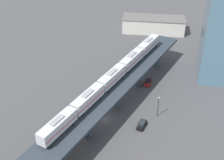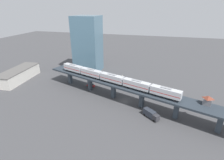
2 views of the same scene
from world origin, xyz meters
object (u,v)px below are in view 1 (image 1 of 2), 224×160
delivery_truck (57,139)px  street_car_black (142,124)px  warehouse_building (153,25)px  street_car_red (148,82)px  street_lamp (158,105)px  subway_train (112,77)px

delivery_truck → street_car_black: bearing=27.9°
warehouse_building → street_car_red: bearing=-86.9°
warehouse_building → street_car_black: bearing=-87.6°
street_car_black → warehouse_building: bearing=92.4°
street_lamp → warehouse_building: 62.38m
subway_train → street_lamp: (14.25, -1.92, -6.74)m
street_car_red → street_lamp: bearing=-75.2°
subway_train → street_lamp: size_ratio=8.62×
delivery_truck → warehouse_building: warehouse_building is taller
street_car_black → street_lamp: size_ratio=0.68×
street_car_red → delivery_truck: 39.94m
subway_train → street_lamp: bearing=-7.7°
subway_train → warehouse_building: (7.35, 60.08, -7.44)m
subway_train → warehouse_building: subway_train is taller
subway_train → warehouse_building: bearing=83.0°
street_car_red → street_lamp: 17.60m
street_lamp → warehouse_building: street_lamp is taller
subway_train → delivery_truck: 23.96m
street_car_red → warehouse_building: bearing=93.1°
street_lamp → subway_train: bearing=172.3°
street_lamp → delivery_truck: bearing=-145.9°
delivery_truck → street_lamp: (25.42, 17.24, 2.35)m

